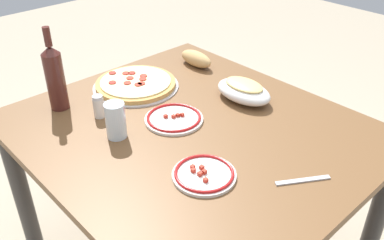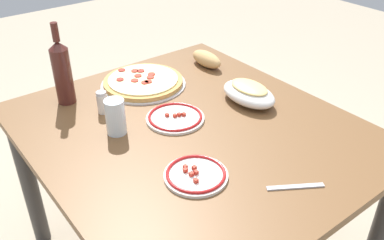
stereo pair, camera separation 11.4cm
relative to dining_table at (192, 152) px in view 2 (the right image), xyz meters
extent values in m
cube|color=brown|center=(0.00, 0.00, 0.09)|extent=(1.21, 1.06, 0.03)
cylinder|color=#33302D|center=(-0.54, -0.47, -0.27)|extent=(0.07, 0.07, 0.69)
cylinder|color=#33302D|center=(-0.54, 0.47, -0.27)|extent=(0.07, 0.07, 0.69)
cylinder|color=#33302D|center=(0.54, 0.47, -0.27)|extent=(0.07, 0.07, 0.69)
cylinder|color=#B7B7BC|center=(-0.39, 0.04, 0.11)|extent=(0.36, 0.36, 0.01)
cylinder|color=tan|center=(-0.39, 0.04, 0.12)|extent=(0.33, 0.33, 0.02)
cylinder|color=beige|center=(-0.39, 0.04, 0.13)|extent=(0.29, 0.29, 0.01)
cylinder|color=#B22D1E|center=(-0.37, 0.07, 0.14)|extent=(0.03, 0.03, 0.00)
cylinder|color=#B22D1E|center=(-0.35, 0.02, 0.14)|extent=(0.03, 0.03, 0.00)
cylinder|color=maroon|center=(-0.51, 0.01, 0.14)|extent=(0.03, 0.03, 0.00)
cylinder|color=maroon|center=(-0.45, 0.07, 0.14)|extent=(0.03, 0.03, 0.00)
cylinder|color=#B22D1E|center=(-0.47, 0.05, 0.14)|extent=(0.03, 0.03, 0.00)
cylinder|color=maroon|center=(-0.43, -0.04, 0.14)|extent=(0.03, 0.03, 0.00)
cylinder|color=#B22D1E|center=(-0.39, 0.00, 0.14)|extent=(0.03, 0.03, 0.00)
cylinder|color=#B22D1E|center=(-0.40, 0.09, 0.14)|extent=(0.03, 0.03, 0.00)
cylinder|color=#B22D1E|center=(-0.35, 0.04, 0.14)|extent=(0.03, 0.03, 0.00)
cylinder|color=#B22D1E|center=(-0.42, 0.03, 0.14)|extent=(0.03, 0.03, 0.00)
ellipsoid|color=white|center=(-0.01, 0.29, 0.14)|extent=(0.24, 0.15, 0.07)
ellipsoid|color=#AD2819|center=(-0.01, 0.29, 0.16)|extent=(0.20, 0.12, 0.03)
ellipsoid|color=#EACC75|center=(-0.01, 0.29, 0.17)|extent=(0.17, 0.10, 0.02)
cylinder|color=#471E19|center=(-0.45, -0.27, 0.22)|extent=(0.07, 0.07, 0.22)
cone|color=#471E19|center=(-0.45, -0.27, 0.34)|extent=(0.07, 0.07, 0.03)
cylinder|color=#471E19|center=(-0.45, -0.27, 0.39)|extent=(0.03, 0.03, 0.07)
cylinder|color=silver|center=(-0.13, -0.23, 0.17)|extent=(0.07, 0.07, 0.13)
cylinder|color=white|center=(-0.08, -0.02, 0.11)|extent=(0.21, 0.21, 0.01)
torus|color=red|center=(-0.08, -0.02, 0.12)|extent=(0.20, 0.20, 0.01)
cube|color=#AD2819|center=(-0.08, 0.00, 0.12)|extent=(0.01, 0.01, 0.01)
cube|color=#AD2819|center=(-0.07, 0.01, 0.12)|extent=(0.01, 0.01, 0.01)
cube|color=#AD2819|center=(-0.10, -0.04, 0.12)|extent=(0.01, 0.01, 0.01)
cube|color=#AD2819|center=(-0.08, -0.02, 0.12)|extent=(0.01, 0.01, 0.01)
cylinder|color=white|center=(0.22, -0.16, 0.11)|extent=(0.19, 0.19, 0.01)
torus|color=red|center=(0.22, -0.16, 0.12)|extent=(0.18, 0.18, 0.01)
cube|color=#AD2819|center=(0.25, -0.18, 0.12)|extent=(0.01, 0.01, 0.01)
cube|color=#AD2819|center=(0.22, -0.16, 0.12)|extent=(0.01, 0.01, 0.01)
cube|color=#AD2819|center=(0.20, -0.18, 0.12)|extent=(0.01, 0.01, 0.01)
cube|color=#AD2819|center=(0.20, -0.15, 0.12)|extent=(0.01, 0.01, 0.01)
cube|color=#AD2819|center=(0.18, -0.17, 0.12)|extent=(0.01, 0.01, 0.01)
cube|color=#AD2819|center=(0.22, -0.17, 0.12)|extent=(0.01, 0.01, 0.01)
ellipsoid|color=tan|center=(-0.37, 0.37, 0.14)|extent=(0.18, 0.07, 0.07)
cylinder|color=silver|center=(-0.29, -0.20, 0.15)|extent=(0.04, 0.04, 0.07)
cylinder|color=#B7B7BC|center=(-0.29, -0.20, 0.19)|extent=(0.04, 0.04, 0.01)
cube|color=#B7B7BC|center=(0.44, 0.04, 0.11)|extent=(0.10, 0.15, 0.00)
camera|label=1|loc=(0.92, -0.85, 0.92)|focal=39.27mm
camera|label=2|loc=(0.99, -0.77, 0.92)|focal=39.27mm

